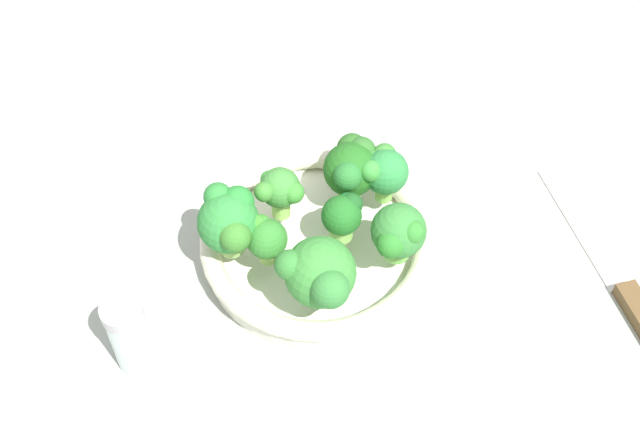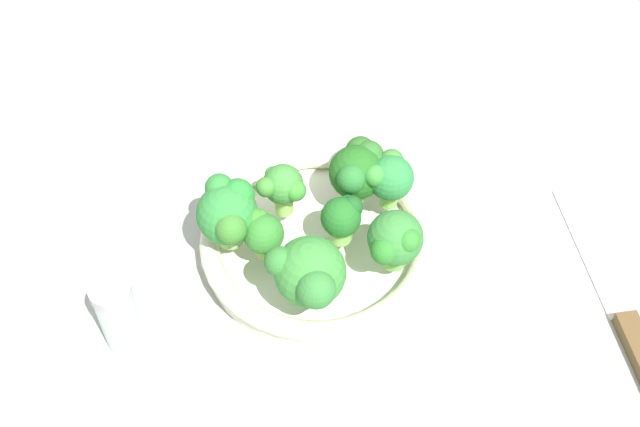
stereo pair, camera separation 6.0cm
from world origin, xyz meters
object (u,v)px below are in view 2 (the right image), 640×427
(bowl, at_px, (320,243))
(broccoli_floret_5, at_px, (262,231))
(broccoli_floret_0, at_px, (395,240))
(broccoli_floret_1, at_px, (389,176))
(broccoli_floret_3, at_px, (281,188))
(broccoli_floret_7, at_px, (343,216))
(pepper_shaker, at_px, (119,315))
(broccoli_floret_6, at_px, (228,212))
(knife, at_px, (624,317))
(broccoli_floret_2, at_px, (355,168))
(broccoli_floret_4, at_px, (309,274))

(bowl, relative_size, broccoli_floret_5, 4.51)
(broccoli_floret_0, bearing_deg, broccoli_floret_1, -48.55)
(broccoli_floret_3, bearing_deg, broccoli_floret_7, -165.39)
(broccoli_floret_1, bearing_deg, pepper_shaker, 69.31)
(broccoli_floret_3, xyz_separation_m, broccoli_floret_6, (0.02, 0.06, 0.00))
(broccoli_floret_3, relative_size, broccoli_floret_5, 1.16)
(broccoli_floret_0, distance_m, broccoli_floret_1, 0.08)
(broccoli_floret_3, bearing_deg, broccoli_floret_1, -132.14)
(bowl, distance_m, pepper_shaker, 0.22)
(bowl, xyz_separation_m, knife, (-0.28, -0.13, -0.01))
(broccoli_floret_2, bearing_deg, broccoli_floret_4, 110.89)
(broccoli_floret_5, distance_m, broccoli_floret_6, 0.04)
(broccoli_floret_0, distance_m, broccoli_floret_2, 0.10)
(broccoli_floret_0, relative_size, broccoli_floret_2, 0.92)
(broccoli_floret_0, relative_size, broccoli_floret_3, 1.04)
(broccoli_floret_1, distance_m, broccoli_floret_4, 0.15)
(broccoli_floret_0, distance_m, broccoli_floret_7, 0.06)
(broccoli_floret_2, relative_size, broccoli_floret_6, 0.98)
(broccoli_floret_7, bearing_deg, bowl, 28.56)
(bowl, xyz_separation_m, broccoli_floret_2, (0.01, -0.06, 0.06))
(broccoli_floret_2, relative_size, pepper_shaker, 0.75)
(broccoli_floret_7, bearing_deg, broccoli_floret_1, -96.76)
(broccoli_floret_1, xyz_separation_m, broccoli_floret_5, (0.06, 0.13, -0.01))
(bowl, relative_size, broccoli_floret_2, 3.43)
(broccoli_floret_2, bearing_deg, broccoli_floret_6, 66.19)
(broccoli_floret_5, bearing_deg, broccoli_floret_3, -69.55)
(broccoli_floret_4, bearing_deg, broccoli_floret_2, -69.11)
(broccoli_floret_2, height_order, broccoli_floret_7, broccoli_floret_2)
(broccoli_floret_3, xyz_separation_m, broccoli_floret_7, (-0.07, -0.02, -0.01))
(broccoli_floret_2, height_order, knife, broccoli_floret_2)
(broccoli_floret_1, xyz_separation_m, broccoli_floret_4, (-0.02, 0.15, 0.00))
(knife, bearing_deg, broccoli_floret_5, 30.86)
(broccoli_floret_6, height_order, pepper_shaker, broccoli_floret_6)
(broccoli_floret_0, bearing_deg, broccoli_floret_6, 29.81)
(broccoli_floret_0, distance_m, knife, 0.24)
(bowl, bearing_deg, pepper_shaker, 69.17)
(broccoli_floret_4, distance_m, broccoli_floret_5, 0.08)
(bowl, xyz_separation_m, broccoli_floret_0, (-0.08, -0.02, 0.06))
(broccoli_floret_3, bearing_deg, broccoli_floret_4, 145.08)
(broccoli_floret_2, bearing_deg, bowl, 95.29)
(broccoli_floret_2, bearing_deg, broccoli_floret_0, 151.35)
(broccoli_floret_5, bearing_deg, broccoli_floret_4, 168.54)
(bowl, bearing_deg, broccoli_floret_7, -151.44)
(knife, bearing_deg, broccoli_floret_4, 40.13)
(broccoli_floret_0, relative_size, broccoli_floret_1, 1.02)
(broccoli_floret_3, distance_m, broccoli_floret_7, 0.07)
(broccoli_floret_5, xyz_separation_m, broccoli_floret_7, (-0.05, -0.07, -0.00))
(broccoli_floret_6, distance_m, pepper_shaker, 0.14)
(broccoli_floret_3, height_order, broccoli_floret_5, broccoli_floret_3)
(broccoli_floret_2, bearing_deg, broccoli_floret_5, 79.55)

